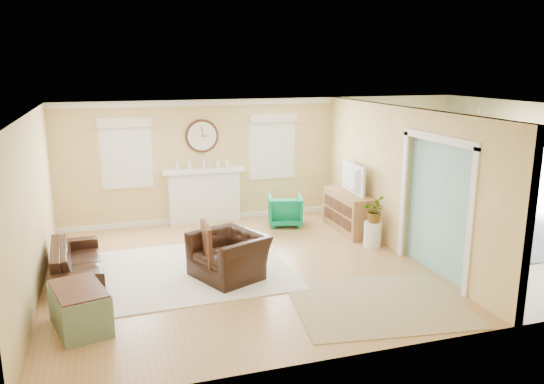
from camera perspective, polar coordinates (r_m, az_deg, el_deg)
The scene contains 29 objects.
floor at distance 9.31m, azimuth 5.30°, elevation -7.27°, with size 9.00×9.00×0.00m, color #AB7546.
wall_back at distance 11.70m, azimuth -0.24°, elevation 3.68°, with size 9.00×0.02×2.60m, color tan.
wall_front at distance 6.39m, azimuth 16.02°, elevation -5.19°, with size 9.00×0.02×2.60m, color tan.
wall_left at distance 8.33m, azimuth -24.40°, elevation -1.57°, with size 0.02×6.00×2.60m, color tan.
wall_right at distance 11.44m, azimuth 26.74°, elevation 2.01°, with size 0.02×6.00×2.60m, color tan.
ceiling at distance 8.74m, azimuth 5.67°, elevation 8.89°, with size 9.00×6.00×0.02m, color white.
partition at distance 9.84m, azimuth 12.98°, elevation 1.80°, with size 0.17×6.00×2.60m.
fireplace at distance 11.38m, azimuth -7.28°, elevation -0.32°, with size 1.70×0.30×1.17m.
wall_clock at distance 11.24m, azimuth -7.55°, elevation 5.99°, with size 0.70×0.07×0.70m.
window_left at distance 11.09m, azimuth -15.44°, elevation 4.53°, with size 1.05×0.13×1.42m.
window_right at distance 11.62m, azimuth 0.06°, elevation 5.40°, with size 1.05×0.13×1.42m.
french_doors at distance 11.45m, azimuth 26.47°, elevation 1.02°, with size 0.06×1.70×2.20m.
pendant at distance 10.33m, azimuth 21.22°, elevation 6.52°, with size 0.30×0.30×0.55m.
rug_cream at distance 8.91m, azimuth -8.70°, elevation -8.29°, with size 3.13×2.71×0.02m, color #F0E2CD.
rug_jute at distance 7.81m, azimuth 11.34°, elevation -11.66°, with size 2.37×1.94×0.01m, color tan.
rug_grey at distance 11.11m, azimuth 20.51°, elevation -4.59°, with size 2.45×3.07×0.01m, color slate.
sofa at distance 8.97m, azimuth -20.27°, elevation -7.02°, with size 1.88×0.74×0.55m, color black.
eames_chair at distance 8.47m, azimuth -4.68°, elevation -6.84°, with size 1.09×0.95×0.71m, color black.
green_chair at distance 11.15m, azimuth 1.42°, elevation -1.98°, with size 0.68×0.70×0.64m, color #077E4C.
trunk at distance 7.32m, azimuth -19.97°, elevation -11.65°, with size 0.82×1.09×0.56m.
credenza at distance 10.85m, azimuth 8.22°, elevation -2.11°, with size 0.50×1.47×0.80m.
tv at distance 10.68m, azimuth 8.26°, elevation 1.47°, with size 1.03×0.13×0.59m, color black.
garden_stool at distance 10.02m, azimuth 10.75°, elevation -4.50°, with size 0.32×0.32×0.48m, color white.
potted_plant at distance 9.89m, azimuth 10.87°, elevation -1.91°, with size 0.42×0.36×0.46m, color #337F33.
dining_table at distance 11.03m, azimuth 20.64°, elevation -3.13°, with size 1.72×0.96×0.61m, color #4F2919.
dining_chair_n at distance 11.71m, azimuth 17.29°, elevation -0.37°, with size 0.48×0.48×1.04m.
dining_chair_s at distance 10.21m, azimuth 24.43°, elevation -3.39°, with size 0.41×0.41×0.92m.
dining_chair_w at distance 10.57m, azimuth 18.30°, elevation -2.14°, with size 0.52×0.52×0.97m.
dining_chair_e at distance 11.23m, azimuth 23.31°, elevation -1.48°, with size 0.52×0.52×1.03m.
Camera 1 is at (-3.42, -8.02, 3.28)m, focal length 35.00 mm.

